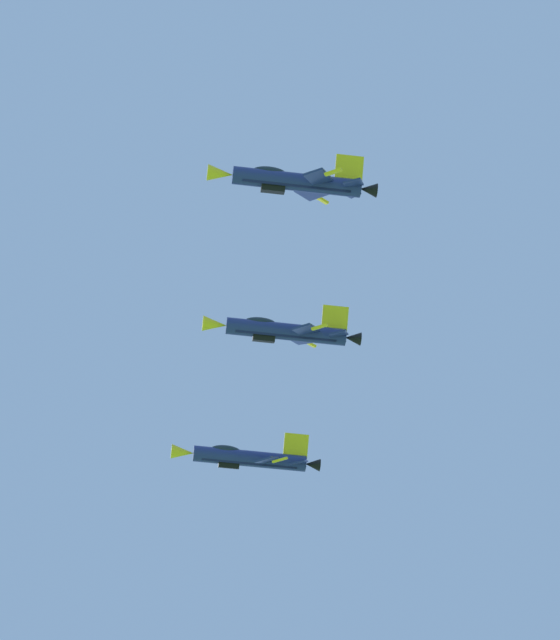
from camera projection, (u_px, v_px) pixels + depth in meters
fighter_jet_lead at (294, 182)px, 142.14m from camera, size 15.95×8.13×6.92m
fighter_jet_left_wing at (283, 331)px, 152.46m from camera, size 15.95×8.12×6.93m
fighter_jet_right_wing at (247, 458)px, 162.35m from camera, size 15.95×7.80×7.26m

